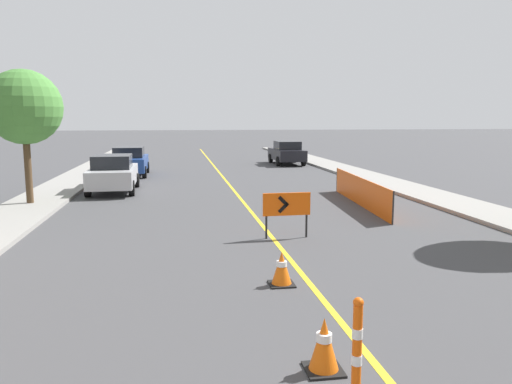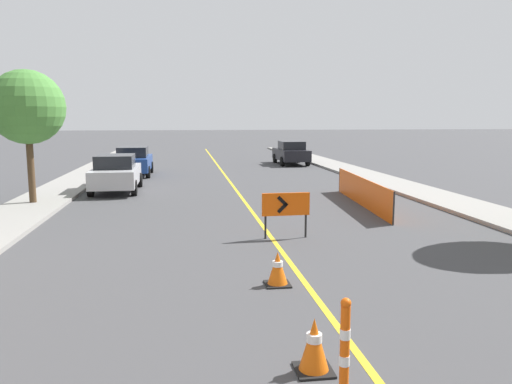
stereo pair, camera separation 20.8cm
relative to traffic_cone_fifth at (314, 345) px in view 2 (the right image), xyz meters
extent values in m
cube|color=gold|center=(0.70, 14.30, -0.34)|extent=(0.12, 63.41, 0.01)
cube|color=gray|center=(-6.84, 14.30, -0.28)|extent=(2.13, 63.41, 0.13)
cube|color=gray|center=(8.24, 14.30, -0.28)|extent=(2.13, 63.41, 0.13)
cube|color=black|center=(0.00, 0.00, -0.33)|extent=(0.46, 0.46, 0.03)
cone|color=orange|center=(0.00, 0.00, 0.02)|extent=(0.37, 0.37, 0.66)
cylinder|color=white|center=(0.00, 0.00, 0.10)|extent=(0.19, 0.19, 0.11)
cube|color=black|center=(0.16, 3.26, -0.33)|extent=(0.47, 0.47, 0.03)
cone|color=orange|center=(0.16, 3.26, 0.00)|extent=(0.38, 0.38, 0.61)
cylinder|color=white|center=(0.16, 3.26, 0.07)|extent=(0.20, 0.20, 0.10)
cylinder|color=#EF560C|center=(0.12, -0.79, 0.25)|extent=(0.10, 0.10, 1.11)
cylinder|color=white|center=(0.12, -0.79, 0.20)|extent=(0.12, 0.12, 0.11)
cylinder|color=white|center=(0.12, -0.79, 0.49)|extent=(0.12, 0.12, 0.11)
sphere|color=#EF560C|center=(0.12, -0.79, 0.84)|extent=(0.11, 0.11, 0.11)
cube|color=#EF560C|center=(1.06, 6.90, 0.56)|extent=(1.27, 0.09, 0.60)
cube|color=black|center=(0.97, 6.85, 0.64)|extent=(0.30, 0.03, 0.30)
cube|color=black|center=(0.97, 6.85, 0.48)|extent=(0.30, 0.03, 0.30)
cylinder|color=black|center=(0.53, 6.90, -0.04)|extent=(0.06, 0.06, 0.60)
cylinder|color=black|center=(1.60, 6.90, -0.04)|extent=(0.06, 0.06, 0.60)
cube|color=#EF560C|center=(4.79, 11.42, 0.16)|extent=(0.59, 6.88, 1.01)
cylinder|color=#262626|center=(4.51, 7.98, 0.16)|extent=(0.05, 0.05, 1.01)
cylinder|color=#262626|center=(5.07, 14.86, 0.16)|extent=(0.05, 0.05, 1.01)
cube|color=#B7B7BC|center=(-4.42, 16.26, 0.34)|extent=(1.87, 4.33, 0.72)
cube|color=black|center=(-4.42, 16.04, 0.97)|extent=(1.56, 1.96, 0.55)
cylinder|color=black|center=(-5.28, 17.59, -0.02)|extent=(0.23, 0.64, 0.64)
cylinder|color=black|center=(-3.57, 17.59, -0.02)|extent=(0.23, 0.64, 0.64)
cylinder|color=black|center=(-5.28, 14.92, -0.02)|extent=(0.23, 0.64, 0.64)
cylinder|color=black|center=(-3.57, 14.92, -0.02)|extent=(0.23, 0.64, 0.64)
cube|color=navy|center=(-4.28, 22.40, 0.34)|extent=(1.80, 4.30, 0.72)
cube|color=black|center=(-4.28, 22.18, 0.97)|extent=(1.53, 1.94, 0.55)
cylinder|color=black|center=(-5.14, 23.73, -0.02)|extent=(0.22, 0.64, 0.64)
cylinder|color=black|center=(-3.43, 23.73, -0.02)|extent=(0.22, 0.64, 0.64)
cylinder|color=black|center=(-5.14, 21.07, -0.02)|extent=(0.22, 0.64, 0.64)
cylinder|color=black|center=(-3.43, 21.07, -0.02)|extent=(0.22, 0.64, 0.64)
cube|color=black|center=(5.73, 27.82, 0.34)|extent=(1.83, 4.31, 0.72)
cube|color=black|center=(5.73, 27.60, 0.97)|extent=(1.54, 1.95, 0.55)
cylinder|color=black|center=(4.87, 29.15, -0.02)|extent=(0.22, 0.64, 0.64)
cylinder|color=black|center=(6.58, 29.15, -0.02)|extent=(0.22, 0.64, 0.64)
cylinder|color=black|center=(4.87, 26.48, -0.02)|extent=(0.22, 0.64, 0.64)
cylinder|color=black|center=(6.58, 26.48, -0.02)|extent=(0.22, 0.64, 0.64)
cylinder|color=#4C3823|center=(-6.95, 13.03, 0.99)|extent=(0.24, 0.24, 2.40)
sphere|color=#478438|center=(-6.95, 13.03, 3.17)|extent=(2.61, 2.61, 2.61)
camera|label=1|loc=(-1.75, -5.61, 2.77)|focal=35.00mm
camera|label=2|loc=(-1.54, -5.64, 2.77)|focal=35.00mm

